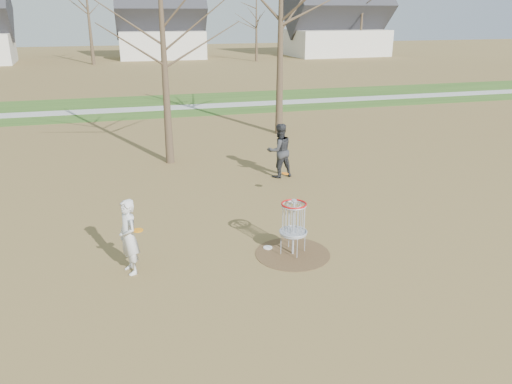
# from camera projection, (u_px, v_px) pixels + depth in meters

# --- Properties ---
(ground) EXTENTS (160.00, 160.00, 0.00)m
(ground) POSITION_uv_depth(u_px,v_px,m) (293.00, 254.00, 11.95)
(ground) COLOR brown
(ground) RESTS_ON ground
(green_band) EXTENTS (160.00, 8.00, 0.01)m
(green_band) POSITION_uv_depth(u_px,v_px,m) (181.00, 104.00, 30.98)
(green_band) COLOR #2D5119
(green_band) RESTS_ON ground
(footpath) EXTENTS (160.00, 1.50, 0.01)m
(footpath) POSITION_uv_depth(u_px,v_px,m) (183.00, 107.00, 30.07)
(footpath) COLOR #9E9E99
(footpath) RESTS_ON green_band
(dirt_circle) EXTENTS (1.80, 1.80, 0.01)m
(dirt_circle) POSITION_uv_depth(u_px,v_px,m) (293.00, 254.00, 11.95)
(dirt_circle) COLOR #47331E
(dirt_circle) RESTS_ON ground
(player_standing) EXTENTS (0.60, 0.72, 1.71)m
(player_standing) POSITION_uv_depth(u_px,v_px,m) (129.00, 237.00, 10.84)
(player_standing) COLOR silver
(player_standing) RESTS_ON ground
(player_throwing) EXTENTS (1.02, 0.85, 1.88)m
(player_throwing) POSITION_uv_depth(u_px,v_px,m) (279.00, 151.00, 17.20)
(player_throwing) COLOR #2C2D30
(player_throwing) RESTS_ON ground
(disc_grounded) EXTENTS (0.22, 0.22, 0.02)m
(disc_grounded) POSITION_uv_depth(u_px,v_px,m) (268.00, 248.00, 12.22)
(disc_grounded) COLOR white
(disc_grounded) RESTS_ON dirt_circle
(discs_in_play) EXTENTS (4.81, 4.05, 0.35)m
(discs_in_play) POSITION_uv_depth(u_px,v_px,m) (228.00, 195.00, 13.09)
(discs_in_play) COLOR orange
(discs_in_play) RESTS_ON ground
(disc_golf_basket) EXTENTS (0.64, 0.64, 1.35)m
(disc_golf_basket) POSITION_uv_depth(u_px,v_px,m) (294.00, 219.00, 11.64)
(disc_golf_basket) COLOR #9EA3AD
(disc_golf_basket) RESTS_ON ground
(bare_trees) EXTENTS (52.62, 44.98, 9.00)m
(bare_trees) POSITION_uv_depth(u_px,v_px,m) (177.00, 12.00, 43.00)
(bare_trees) COLOR #382B1E
(bare_trees) RESTS_ON ground
(houses_row) EXTENTS (56.51, 10.01, 7.26)m
(houses_row) POSITION_uv_depth(u_px,v_px,m) (182.00, 28.00, 59.45)
(houses_row) COLOR silver
(houses_row) RESTS_ON ground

